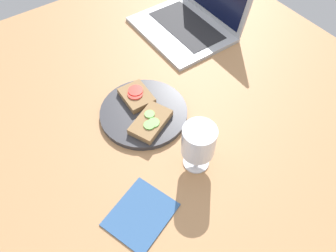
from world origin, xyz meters
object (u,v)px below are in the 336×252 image
(plate, at_px, (144,113))
(napkin, at_px, (141,215))
(sandwich_with_cucumber, at_px, (151,122))
(wine_glass, at_px, (197,143))
(sandwich_with_tomato, at_px, (136,96))
(laptop, at_px, (193,15))

(plate, bearing_deg, napkin, -34.02)
(sandwich_with_cucumber, bearing_deg, plate, 169.62)
(wine_glass, height_order, napkin, wine_glass)
(plate, distance_m, napkin, 0.29)
(napkin, bearing_deg, wine_glass, 101.25)
(plate, height_order, sandwich_with_cucumber, sandwich_with_cucumber)
(sandwich_with_cucumber, distance_m, wine_glass, 0.17)
(wine_glass, distance_m, napkin, 0.21)
(sandwich_with_tomato, relative_size, laptop, 0.30)
(sandwich_with_tomato, height_order, wine_glass, wine_glass)
(sandwich_with_tomato, bearing_deg, laptop, 118.48)
(plate, xyz_separation_m, sandwich_with_tomato, (-0.05, 0.01, 0.02))
(napkin, bearing_deg, plate, 145.98)
(sandwich_with_tomato, distance_m, napkin, 0.34)
(laptop, height_order, napkin, laptop)
(sandwich_with_cucumber, bearing_deg, wine_glass, 10.66)
(plate, bearing_deg, wine_glass, 5.56)
(laptop, bearing_deg, sandwich_with_tomato, -61.52)
(plate, bearing_deg, sandwich_with_cucumber, -10.38)
(sandwich_with_tomato, xyz_separation_m, napkin, (0.30, -0.17, -0.02))
(sandwich_with_cucumber, xyz_separation_m, laptop, (-0.29, 0.37, 0.02))
(plate, xyz_separation_m, laptop, (-0.24, 0.36, 0.04))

